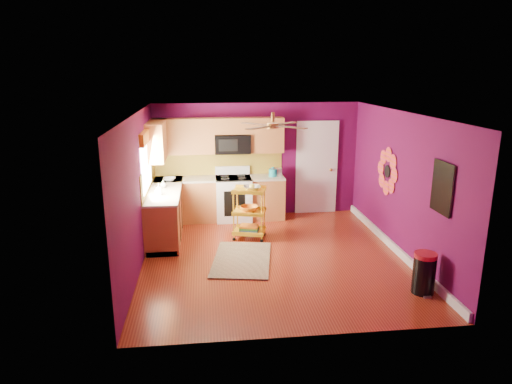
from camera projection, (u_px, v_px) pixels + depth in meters
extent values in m
plane|color=maroon|center=(273.00, 257.00, 8.03)|extent=(5.00, 5.00, 0.00)
cube|color=#55093F|center=(257.00, 160.00, 10.10)|extent=(4.50, 0.04, 2.50)
cube|color=#55093F|center=(306.00, 242.00, 5.31)|extent=(4.50, 0.04, 2.50)
cube|color=#55093F|center=(138.00, 192.00, 7.46)|extent=(0.04, 5.00, 2.50)
cube|color=#55093F|center=(401.00, 184.00, 7.95)|extent=(0.04, 5.00, 2.50)
cube|color=silver|center=(275.00, 113.00, 7.38)|extent=(4.50, 5.00, 0.04)
cube|color=white|center=(394.00, 247.00, 8.26)|extent=(0.05, 4.90, 0.14)
cube|color=#955328|center=(166.00, 213.00, 9.00)|extent=(0.60, 2.30, 0.90)
cube|color=#955328|center=(220.00, 199.00, 9.93)|extent=(2.80, 0.60, 0.90)
cube|color=beige|center=(164.00, 190.00, 8.87)|extent=(0.63, 2.30, 0.04)
cube|color=beige|center=(219.00, 178.00, 9.81)|extent=(2.80, 0.63, 0.04)
cube|color=black|center=(167.00, 232.00, 9.10)|extent=(0.54, 2.30, 0.10)
cube|color=black|center=(220.00, 217.00, 10.04)|extent=(2.80, 0.54, 0.10)
cube|color=white|center=(234.00, 199.00, 9.93)|extent=(0.76, 0.66, 0.92)
cube|color=black|center=(233.00, 178.00, 9.81)|extent=(0.76, 0.62, 0.03)
cube|color=white|center=(232.00, 170.00, 10.05)|extent=(0.76, 0.06, 0.18)
cube|color=black|center=(235.00, 204.00, 9.62)|extent=(0.45, 0.02, 0.55)
cube|color=#955328|center=(183.00, 136.00, 9.62)|extent=(1.32, 0.33, 0.75)
cube|color=#955328|center=(267.00, 135.00, 9.82)|extent=(0.72, 0.33, 0.75)
cube|color=#955328|center=(232.00, 126.00, 9.68)|extent=(0.76, 0.33, 0.34)
cube|color=#955328|center=(157.00, 140.00, 9.10)|extent=(0.33, 1.30, 0.75)
cube|color=black|center=(232.00, 144.00, 9.75)|extent=(0.76, 0.38, 0.40)
cube|color=olive|center=(219.00, 163.00, 10.02)|extent=(2.80, 0.01, 0.51)
cube|color=olive|center=(148.00, 177.00, 8.77)|extent=(0.01, 2.30, 0.51)
cube|color=white|center=(146.00, 161.00, 8.39)|extent=(0.03, 1.20, 1.00)
cube|color=orange|center=(146.00, 136.00, 8.27)|extent=(0.08, 1.35, 0.22)
cube|color=white|center=(316.00, 169.00, 10.29)|extent=(0.85, 0.04, 2.05)
cube|color=white|center=(317.00, 169.00, 10.27)|extent=(0.95, 0.02, 2.15)
sphere|color=#BF8C3F|center=(331.00, 170.00, 10.28)|extent=(0.07, 0.07, 0.07)
cylinder|color=black|center=(387.00, 171.00, 8.50)|extent=(0.01, 0.24, 0.24)
cube|color=teal|center=(443.00, 188.00, 6.53)|extent=(0.03, 0.52, 0.72)
cube|color=black|center=(442.00, 188.00, 6.53)|extent=(0.01, 0.56, 0.76)
cylinder|color=#BF8C3F|center=(273.00, 117.00, 7.59)|extent=(0.06, 0.06, 0.16)
cylinder|color=#BF8C3F|center=(273.00, 126.00, 7.63)|extent=(0.20, 0.20, 0.08)
cube|color=#4C2D19|center=(286.00, 124.00, 7.92)|extent=(0.47, 0.47, 0.01)
cube|color=#4C2D19|center=(255.00, 124.00, 7.86)|extent=(0.47, 0.47, 0.01)
cube|color=#4C2D19|center=(259.00, 128.00, 7.34)|extent=(0.47, 0.47, 0.01)
cube|color=#4C2D19|center=(292.00, 127.00, 7.40)|extent=(0.47, 0.47, 0.01)
cube|color=#301F10|center=(242.00, 259.00, 7.89)|extent=(1.20, 1.70, 0.02)
cylinder|color=yellow|center=(234.00, 215.00, 8.64)|extent=(0.03, 0.03, 0.94)
cylinder|color=yellow|center=(262.00, 217.00, 8.56)|extent=(0.03, 0.03, 0.94)
cylinder|color=yellow|center=(237.00, 210.00, 9.00)|extent=(0.03, 0.03, 0.94)
cylinder|color=yellow|center=(264.00, 211.00, 8.92)|extent=(0.03, 0.03, 0.94)
sphere|color=black|center=(234.00, 239.00, 8.76)|extent=(0.07, 0.07, 0.07)
sphere|color=black|center=(262.00, 241.00, 8.69)|extent=(0.07, 0.07, 0.07)
sphere|color=black|center=(238.00, 232.00, 9.12)|extent=(0.07, 0.07, 0.07)
sphere|color=black|center=(264.00, 234.00, 9.04)|extent=(0.07, 0.07, 0.07)
cube|color=yellow|center=(249.00, 191.00, 8.66)|extent=(0.70, 0.58, 0.03)
cube|color=yellow|center=(249.00, 212.00, 8.78)|extent=(0.70, 0.58, 0.03)
cube|color=yellow|center=(249.00, 232.00, 8.88)|extent=(0.70, 0.58, 0.03)
imported|color=beige|center=(252.00, 188.00, 8.64)|extent=(0.41, 0.41, 0.08)
sphere|color=yellow|center=(252.00, 187.00, 8.63)|extent=(0.11, 0.11, 0.11)
imported|color=orange|center=(249.00, 209.00, 8.76)|extent=(0.42, 0.42, 0.11)
cube|color=navy|center=(249.00, 230.00, 8.87)|extent=(0.41, 0.35, 0.04)
cube|color=#267233|center=(249.00, 228.00, 8.86)|extent=(0.41, 0.35, 0.04)
cube|color=orange|center=(249.00, 226.00, 8.85)|extent=(0.41, 0.35, 0.03)
cylinder|color=black|center=(424.00, 275.00, 6.67)|extent=(0.34, 0.34, 0.56)
cylinder|color=#A81822|center=(426.00, 255.00, 6.59)|extent=(0.33, 0.33, 0.07)
cube|color=beige|center=(427.00, 297.00, 6.58)|extent=(0.11, 0.06, 0.03)
cylinder|color=teal|center=(273.00, 173.00, 9.91)|extent=(0.18, 0.18, 0.16)
sphere|color=teal|center=(273.00, 168.00, 9.88)|extent=(0.06, 0.06, 0.06)
cube|color=beige|center=(277.00, 172.00, 9.95)|extent=(0.22, 0.15, 0.18)
imported|color=#EA3F72|center=(159.00, 189.00, 8.43)|extent=(0.09, 0.10, 0.21)
imported|color=white|center=(163.00, 184.00, 8.95)|extent=(0.12, 0.12, 0.15)
imported|color=white|center=(169.00, 179.00, 9.52)|extent=(0.26, 0.26, 0.06)
imported|color=white|center=(158.00, 192.00, 8.45)|extent=(0.12, 0.12, 0.09)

